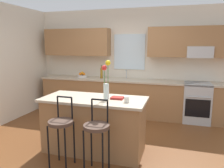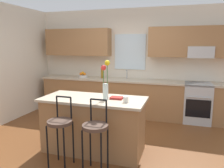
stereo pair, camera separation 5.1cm
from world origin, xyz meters
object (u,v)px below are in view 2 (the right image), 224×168
object	(u,v)px
kitchen_island	(94,124)
bar_stool_middle	(95,130)
fruit_bowl_oranges	(83,75)
mug_ceramic	(126,99)
cookbook	(117,98)
bar_stool_near	(60,125)
oven_range	(197,103)
bottle_olive_oil	(102,73)
flower_vase	(105,83)

from	to	relation	value
kitchen_island	bar_stool_middle	world-z (taller)	bar_stool_middle
kitchen_island	fruit_bowl_oranges	bearing A→B (deg)	119.12
mug_ceramic	cookbook	world-z (taller)	mug_ceramic
mug_ceramic	kitchen_island	bearing A→B (deg)	169.83
kitchen_island	bar_stool_near	bearing A→B (deg)	-114.54
kitchen_island	cookbook	size ratio (longest dim) A/B	8.59
oven_range	bottle_olive_oil	distance (m)	2.44
oven_range	bar_stool_middle	xyz separation A→B (m)	(-1.48, -2.64, 0.18)
oven_range	mug_ceramic	size ratio (longest dim) A/B	10.22
oven_range	bar_stool_near	size ratio (longest dim) A/B	0.88
mug_ceramic	cookbook	xyz separation A→B (m)	(-0.19, 0.17, -0.03)
kitchen_island	bar_stool_middle	bearing A→B (deg)	-65.46
bar_stool_near	cookbook	distance (m)	0.98
bar_stool_near	mug_ceramic	bearing A→B (deg)	30.31
oven_range	flower_vase	distance (m)	2.68
flower_vase	mug_ceramic	bearing A→B (deg)	-11.55
cookbook	fruit_bowl_oranges	world-z (taller)	fruit_bowl_oranges
flower_vase	bottle_olive_oil	distance (m)	2.26
bar_stool_near	bar_stool_middle	distance (m)	0.55
fruit_bowl_oranges	mug_ceramic	bearing A→B (deg)	-51.46
oven_range	fruit_bowl_oranges	world-z (taller)	fruit_bowl_oranges
oven_range	fruit_bowl_oranges	xyz separation A→B (m)	(-2.91, 0.03, 0.51)
bar_stool_near	mug_ceramic	world-z (taller)	bar_stool_near
mug_ceramic	fruit_bowl_oranges	world-z (taller)	fruit_bowl_oranges
bar_stool_near	bottle_olive_oil	distance (m)	2.72
mug_ceramic	fruit_bowl_oranges	bearing A→B (deg)	128.54
mug_ceramic	flower_vase	bearing A→B (deg)	168.45
cookbook	fruit_bowl_oranges	xyz separation A→B (m)	(-1.54, 2.01, 0.04)
oven_range	mug_ceramic	distance (m)	2.50
oven_range	fruit_bowl_oranges	size ratio (longest dim) A/B	3.83
kitchen_island	bottle_olive_oil	xyz separation A→B (m)	(-0.60, 2.06, 0.60)
bar_stool_middle	cookbook	xyz separation A→B (m)	(0.11, 0.66, 0.30)
bar_stool_near	fruit_bowl_oranges	bearing A→B (deg)	108.18
flower_vase	mug_ceramic	xyz separation A→B (m)	(0.35, -0.07, -0.23)
oven_range	kitchen_island	bearing A→B (deg)	-130.79
mug_ceramic	oven_range	bearing A→B (deg)	61.13
bar_stool_middle	bar_stool_near	bearing A→B (deg)	180.00
bar_stool_middle	cookbook	bearing A→B (deg)	80.77
oven_range	bar_stool_near	distance (m)	3.34
oven_range	bar_stool_middle	bearing A→B (deg)	-119.33
mug_ceramic	cookbook	bearing A→B (deg)	139.53
oven_range	cookbook	world-z (taller)	cookbook
kitchen_island	fruit_bowl_oranges	xyz separation A→B (m)	(-1.15, 2.07, 0.51)
kitchen_island	bottle_olive_oil	distance (m)	2.23
fruit_bowl_oranges	kitchen_island	bearing A→B (deg)	-60.88
bar_stool_middle	fruit_bowl_oranges	world-z (taller)	fruit_bowl_oranges
cookbook	bar_stool_near	bearing A→B (deg)	-134.71
bar_stool_middle	fruit_bowl_oranges	size ratio (longest dim) A/B	4.34
bar_stool_near	kitchen_island	bearing A→B (deg)	65.46
kitchen_island	flower_vase	world-z (taller)	flower_vase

